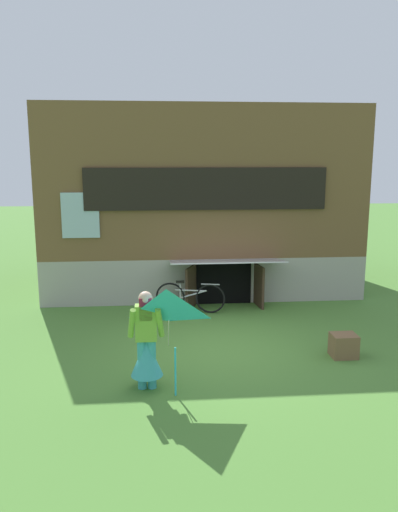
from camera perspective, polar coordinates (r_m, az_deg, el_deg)
ground_plane at (r=10.14m, az=2.48°, el=-10.24°), size 60.00×60.00×0.00m
log_house at (r=14.87m, az=-0.10°, el=6.52°), size 8.34×5.94×4.99m
person at (r=8.24m, az=-5.96°, el=-10.34°), size 0.61×0.52×1.63m
kite at (r=7.52m, az=-3.69°, el=-6.95°), size 1.00×0.91×1.72m
bicycle_silver at (r=12.17m, az=-1.02°, el=-4.69°), size 1.66×0.42×0.77m
wooden_crate at (r=9.97m, az=16.06°, el=-9.71°), size 0.47×0.40×0.44m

